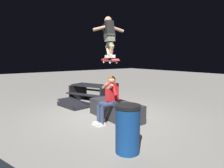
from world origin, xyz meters
The scene contains 8 objects.
ground_plane centered at (0.00, 0.00, 0.00)m, with size 40.00×40.00×0.00m, color gray.
ledge_box_main centered at (-0.30, -0.14, 0.26)m, with size 1.91×0.72×0.52m, color #28282D.
person_sitting_on_ledge centered at (-0.52, 0.28, 0.76)m, with size 0.59×0.76×1.35m.
skateboard centered at (-0.57, 0.29, 1.78)m, with size 1.03×0.51×0.13m.
skater_airborne centered at (-0.52, 0.27, 2.47)m, with size 0.63×0.87×1.12m.
kicker_ramp centered at (1.83, 0.19, 0.06)m, with size 1.29×0.89×0.34m.
picnic_table_back centered at (1.96, -0.73, 0.50)m, with size 2.06×1.86×0.75m.
trash_bin centered at (-2.17, 1.08, 0.48)m, with size 0.50×0.50×0.96m.
Camera 1 is at (-4.92, 3.62, 1.87)m, focal length 31.83 mm.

